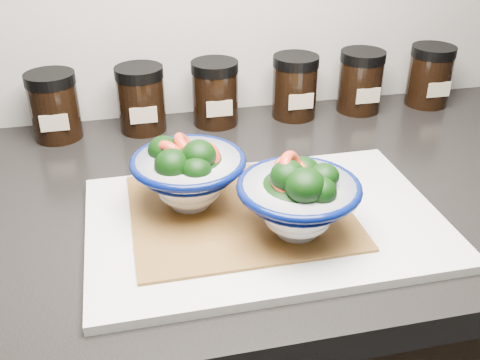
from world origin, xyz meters
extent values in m
cube|color=black|center=(0.00, 1.45, 0.88)|extent=(3.50, 0.60, 0.04)
cube|color=silver|center=(-0.02, 1.35, 0.91)|extent=(0.45, 0.30, 0.01)
cube|color=#A16B30|center=(-0.04, 1.37, 0.91)|extent=(0.28, 0.24, 0.00)
cylinder|color=white|center=(-0.10, 1.40, 0.92)|extent=(0.05, 0.05, 0.01)
ellipsoid|color=white|center=(-0.10, 1.40, 0.94)|extent=(0.08, 0.08, 0.04)
torus|color=#040F4A|center=(-0.10, 1.40, 0.98)|extent=(0.15, 0.15, 0.01)
torus|color=#040F4A|center=(-0.10, 1.40, 0.96)|extent=(0.12, 0.12, 0.00)
ellipsoid|color=black|center=(-0.10, 1.40, 0.97)|extent=(0.11, 0.11, 0.05)
ellipsoid|color=black|center=(-0.09, 1.39, 0.99)|extent=(0.04, 0.04, 0.04)
cylinder|color=#477233|center=(-0.09, 1.39, 0.98)|extent=(0.02, 0.02, 0.03)
ellipsoid|color=black|center=(-0.13, 1.43, 0.99)|extent=(0.04, 0.04, 0.04)
cylinder|color=#477233|center=(-0.13, 1.43, 0.97)|extent=(0.02, 0.02, 0.03)
ellipsoid|color=black|center=(-0.13, 1.38, 0.99)|extent=(0.04, 0.04, 0.04)
cylinder|color=#477233|center=(-0.13, 1.38, 0.97)|extent=(0.02, 0.02, 0.03)
ellipsoid|color=black|center=(-0.10, 1.37, 0.98)|extent=(0.04, 0.04, 0.03)
cylinder|color=#477233|center=(-0.10, 1.37, 0.97)|extent=(0.01, 0.01, 0.03)
ellipsoid|color=black|center=(-0.10, 1.39, 0.99)|extent=(0.04, 0.04, 0.03)
cylinder|color=#477233|center=(-0.10, 1.39, 0.97)|extent=(0.01, 0.02, 0.03)
torus|color=#E9432B|center=(-0.09, 1.39, 0.99)|extent=(0.05, 0.04, 0.05)
torus|color=#E9432B|center=(-0.13, 1.42, 0.99)|extent=(0.06, 0.05, 0.06)
torus|color=#E9432B|center=(-0.10, 1.42, 0.99)|extent=(0.05, 0.06, 0.06)
cylinder|color=#CCBC8E|center=(-0.13, 1.39, 0.99)|extent=(0.02, 0.02, 0.01)
cylinder|color=white|center=(0.01, 1.31, 0.92)|extent=(0.05, 0.05, 0.01)
ellipsoid|color=white|center=(0.01, 1.31, 0.94)|extent=(0.08, 0.08, 0.04)
torus|color=#040F4A|center=(0.01, 1.31, 0.98)|extent=(0.15, 0.15, 0.01)
torus|color=#040F4A|center=(0.01, 1.31, 0.96)|extent=(0.12, 0.12, 0.00)
ellipsoid|color=black|center=(0.01, 1.31, 0.97)|extent=(0.11, 0.11, 0.05)
ellipsoid|color=black|center=(0.04, 1.30, 0.99)|extent=(0.04, 0.04, 0.03)
cylinder|color=#477233|center=(0.04, 1.30, 0.98)|extent=(0.02, 0.02, 0.02)
ellipsoid|color=black|center=(0.01, 1.29, 1.00)|extent=(0.05, 0.05, 0.04)
cylinder|color=#477233|center=(0.01, 1.29, 0.98)|extent=(0.01, 0.01, 0.03)
ellipsoid|color=black|center=(0.02, 1.33, 0.98)|extent=(0.04, 0.04, 0.04)
cylinder|color=#477233|center=(0.02, 1.33, 0.97)|extent=(0.02, 0.01, 0.03)
ellipsoid|color=black|center=(0.03, 1.28, 0.99)|extent=(0.04, 0.04, 0.03)
cylinder|color=#477233|center=(0.03, 1.28, 0.97)|extent=(0.01, 0.01, 0.02)
ellipsoid|color=black|center=(0.00, 1.31, 1.00)|extent=(0.04, 0.04, 0.04)
cylinder|color=#477233|center=(0.00, 1.31, 0.98)|extent=(0.02, 0.02, 0.03)
torus|color=#E9432B|center=(-0.01, 1.31, 0.98)|extent=(0.04, 0.05, 0.04)
torus|color=#E9432B|center=(0.00, 1.32, 1.00)|extent=(0.05, 0.05, 0.04)
torus|color=#E9432B|center=(0.00, 1.32, 1.00)|extent=(0.05, 0.05, 0.05)
cylinder|color=#CCBC8E|center=(0.02, 1.32, 0.99)|extent=(0.02, 0.02, 0.02)
cylinder|color=#CCBC8E|center=(0.01, 1.30, 0.99)|extent=(0.02, 0.02, 0.01)
cylinder|color=black|center=(-0.29, 1.69, 0.95)|extent=(0.08, 0.08, 0.09)
cylinder|color=black|center=(-0.29, 1.69, 1.00)|extent=(0.08, 0.08, 0.02)
cube|color=#C6B793|center=(-0.29, 1.65, 0.94)|extent=(0.05, 0.00, 0.03)
cylinder|color=black|center=(-0.15, 1.69, 0.95)|extent=(0.08, 0.08, 0.09)
cylinder|color=black|center=(-0.15, 1.69, 1.00)|extent=(0.08, 0.08, 0.02)
cube|color=#C6B793|center=(-0.15, 1.65, 0.94)|extent=(0.04, 0.00, 0.03)
cylinder|color=black|center=(-0.02, 1.69, 0.95)|extent=(0.08, 0.08, 0.09)
cylinder|color=black|center=(-0.02, 1.69, 1.00)|extent=(0.08, 0.08, 0.02)
cube|color=#C6B793|center=(-0.02, 1.65, 0.94)|extent=(0.04, 0.00, 0.03)
cylinder|color=black|center=(0.13, 1.69, 0.95)|extent=(0.08, 0.08, 0.09)
cylinder|color=black|center=(0.13, 1.69, 1.00)|extent=(0.08, 0.08, 0.02)
cube|color=#C6B793|center=(0.13, 1.65, 0.94)|extent=(0.04, 0.00, 0.03)
cylinder|color=black|center=(0.26, 1.69, 0.95)|extent=(0.08, 0.08, 0.09)
cylinder|color=black|center=(0.26, 1.69, 1.00)|extent=(0.08, 0.08, 0.02)
cube|color=#C6B793|center=(0.26, 1.65, 0.94)|extent=(0.05, 0.00, 0.03)
cylinder|color=black|center=(0.40, 1.69, 0.95)|extent=(0.08, 0.08, 0.09)
cylinder|color=black|center=(0.40, 1.69, 1.00)|extent=(0.08, 0.08, 0.02)
cube|color=#C6B793|center=(0.40, 1.65, 0.94)|extent=(0.05, 0.00, 0.03)
camera|label=1|loc=(-0.18, 0.78, 1.31)|focal=42.00mm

